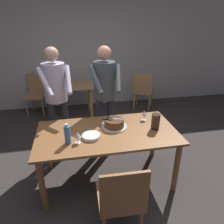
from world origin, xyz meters
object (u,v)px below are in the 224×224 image
Objects in this scene: chair_near_side at (121,198)px; main_dining_table at (107,138)px; water_bottle at (67,135)px; wine_glass_far at (144,113)px; person_cutting_cake at (105,90)px; wine_glass_near at (78,135)px; hurricane_lamp at (156,121)px; cake_knife at (109,119)px; plate_stack at (91,136)px; background_table at (70,92)px; background_chair_1 at (37,92)px; cake_on_platter at (114,123)px; person_standing_beside at (56,93)px; background_chair_0 at (143,90)px.

main_dining_table is at bearing 89.15° from chair_near_side.
wine_glass_far is at bearing 20.73° from water_bottle.
wine_glass_far is 0.08× the size of person_cutting_cake.
hurricane_lamp is at bearing 8.21° from wine_glass_near.
cake_knife is 1.22× the size of plate_stack.
cake_knife is at bearing 36.71° from wine_glass_near.
background_table is at bearing 109.70° from person_cutting_cake.
background_chair_1 reaches higher than main_dining_table.
water_bottle reaches higher than cake_on_platter.
chair_near_side is (0.48, -0.66, -0.37)m from water_bottle.
wine_glass_near is at bearing -143.29° from cake_knife.
person_standing_beside is at bearing 141.34° from cake_on_platter.
plate_stack is 2.29m from background_table.
background_chair_1 reaches higher than wine_glass_near.
background_table is 1.71m from background_chair_0.
person_cutting_cake is at bearing 61.89° from wine_glass_near.
person_cutting_cake is at bearing 92.84° from cake_on_platter.
background_chair_0 is 2.50m from background_chair_1.
cake_on_platter is 2.36× the size of wine_glass_near.
wine_glass_near is 0.14× the size of background_table.
person_standing_beside is at bearing 111.99° from chair_near_side.
wine_glass_near is 0.11m from water_bottle.
background_table is (-0.49, 2.04, -0.29)m from cake_knife.
plate_stack is (-0.21, -0.10, 0.12)m from main_dining_table.
background_chair_0 is at bearing 74.45° from hurricane_lamp.
water_bottle is at bearing -160.18° from main_dining_table.
water_bottle is (-0.27, -0.07, 0.09)m from plate_stack.
main_dining_table is at bearing -109.03° from cake_knife.
cake_on_platter is 2.14m from background_table.
background_table is (-0.53, 1.49, -0.50)m from person_cutting_cake.
wine_glass_far is at bearing -108.98° from background_chair_0.
cake_knife is 2.75m from background_chair_1.
main_dining_table is 0.47m from wine_glass_near.
person_cutting_cake reaches higher than hurricane_lamp.
cake_on_platter is (0.11, 0.10, 0.15)m from main_dining_table.
water_bottle reaches higher than background_chair_0.
plate_stack reaches higher than background_table.
background_table is (-0.44, 3.00, 0.09)m from chair_near_side.
main_dining_table is at bearing 26.07° from plate_stack.
cake_knife is 1.27× the size of hurricane_lamp.
water_bottle is (-0.53, -0.30, -0.00)m from cake_knife.
cake_knife is 0.30× the size of chair_near_side.
water_bottle is at bearing -154.91° from cake_on_platter.
wine_glass_near is 2.95m from background_chair_0.
cake_knife is 2.47m from background_chair_0.
person_cutting_cake is at bearing -2.42° from person_standing_beside.
person_standing_beside reaches higher than plate_stack.
hurricane_lamp is (1.11, 0.13, -0.01)m from water_bottle.
background_table is (-0.07, 2.35, -0.28)m from wine_glass_near.
cake_knife is 1.07× the size of water_bottle.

